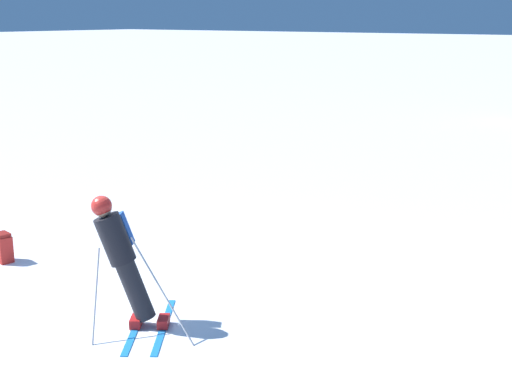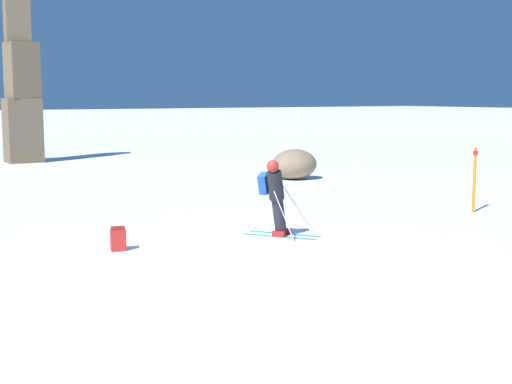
% 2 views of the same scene
% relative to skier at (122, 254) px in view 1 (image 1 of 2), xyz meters
% --- Properties ---
extents(ground_plane, '(300.00, 300.00, 0.00)m').
position_rel_skier_xyz_m(ground_plane, '(-1.09, 0.17, -1.00)').
color(ground_plane, white).
extents(skier, '(1.55, 1.69, 1.82)m').
position_rel_skier_xyz_m(skier, '(0.00, 0.00, 0.00)').
color(skier, '#1E7AC6').
rests_on(skier, ground).
extents(spare_backpack, '(0.34, 0.28, 0.50)m').
position_rel_skier_xyz_m(spare_backpack, '(-3.45, 0.62, -0.75)').
color(spare_backpack, '#AD231E').
rests_on(spare_backpack, ground).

